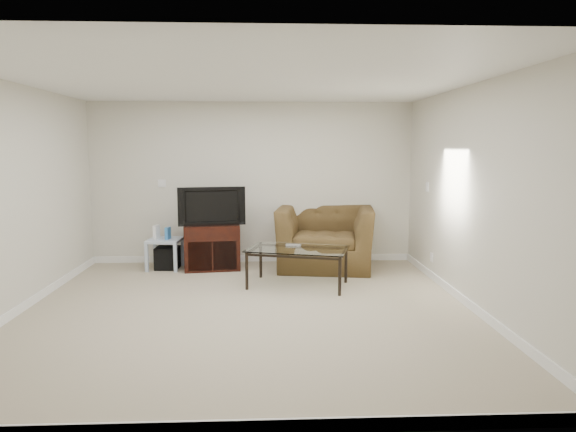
{
  "coord_description": "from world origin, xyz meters",
  "views": [
    {
      "loc": [
        0.2,
        -5.53,
        1.8
      ],
      "look_at": [
        0.5,
        1.2,
        0.9
      ],
      "focal_mm": 32.0,
      "sensor_mm": 36.0,
      "label": 1
    }
  ],
  "objects_px": {
    "recliner": "(325,227)",
    "coffee_table": "(298,267)",
    "tv_stand": "(212,246)",
    "television": "(211,205)",
    "side_table": "(165,254)",
    "subwoofer": "(167,258)"
  },
  "relations": [
    {
      "from": "tv_stand",
      "to": "side_table",
      "type": "bearing_deg",
      "value": 173.19
    },
    {
      "from": "side_table",
      "to": "recliner",
      "type": "relative_size",
      "value": 0.34
    },
    {
      "from": "television",
      "to": "tv_stand",
      "type": "bearing_deg",
      "value": 86.59
    },
    {
      "from": "tv_stand",
      "to": "recliner",
      "type": "height_order",
      "value": "recliner"
    },
    {
      "from": "subwoofer",
      "to": "coffee_table",
      "type": "distance_m",
      "value": 2.17
    },
    {
      "from": "side_table",
      "to": "recliner",
      "type": "bearing_deg",
      "value": 0.0
    },
    {
      "from": "tv_stand",
      "to": "side_table",
      "type": "height_order",
      "value": "tv_stand"
    },
    {
      "from": "recliner",
      "to": "coffee_table",
      "type": "bearing_deg",
      "value": -105.87
    },
    {
      "from": "subwoofer",
      "to": "television",
      "type": "bearing_deg",
      "value": -4.21
    },
    {
      "from": "television",
      "to": "coffee_table",
      "type": "xyz_separation_m",
      "value": [
        1.21,
        -1.02,
        -0.7
      ]
    },
    {
      "from": "tv_stand",
      "to": "recliner",
      "type": "xyz_separation_m",
      "value": [
        1.7,
        0.0,
        0.28
      ]
    },
    {
      "from": "side_table",
      "to": "subwoofer",
      "type": "bearing_deg",
      "value": 28.5
    },
    {
      "from": "tv_stand",
      "to": "television",
      "type": "bearing_deg",
      "value": -90.0
    },
    {
      "from": "side_table",
      "to": "coffee_table",
      "type": "relative_size",
      "value": 0.37
    },
    {
      "from": "tv_stand",
      "to": "subwoofer",
      "type": "distance_m",
      "value": 0.69
    },
    {
      "from": "side_table",
      "to": "subwoofer",
      "type": "xyz_separation_m",
      "value": [
        0.03,
        0.02,
        -0.07
      ]
    },
    {
      "from": "side_table",
      "to": "coffee_table",
      "type": "height_order",
      "value": "coffee_table"
    },
    {
      "from": "subwoofer",
      "to": "tv_stand",
      "type": "bearing_deg",
      "value": -1.39
    },
    {
      "from": "coffee_table",
      "to": "television",
      "type": "bearing_deg",
      "value": 140.03
    },
    {
      "from": "side_table",
      "to": "television",
      "type": "bearing_deg",
      "value": -2.72
    },
    {
      "from": "subwoofer",
      "to": "recliner",
      "type": "height_order",
      "value": "recliner"
    },
    {
      "from": "television",
      "to": "side_table",
      "type": "xyz_separation_m",
      "value": [
        -0.7,
        0.03,
        -0.73
      ]
    }
  ]
}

